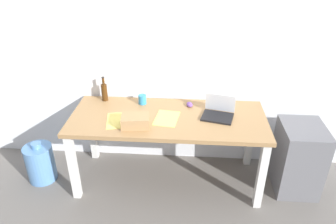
% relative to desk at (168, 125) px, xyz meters
% --- Properties ---
extents(ground_plane, '(8.00, 8.00, 0.00)m').
position_rel_desk_xyz_m(ground_plane, '(0.00, 0.00, -0.66)').
color(ground_plane, slate).
extents(back_wall, '(5.20, 0.08, 2.60)m').
position_rel_desk_xyz_m(back_wall, '(0.00, 0.44, 0.64)').
color(back_wall, white).
rests_on(back_wall, ground).
extents(desk, '(1.86, 0.77, 0.76)m').
position_rel_desk_xyz_m(desk, '(0.00, 0.00, 0.00)').
color(desk, '#A37A4C').
rests_on(desk, ground).
extents(laptop_right, '(0.33, 0.30, 0.20)m').
position_rel_desk_xyz_m(laptop_right, '(0.47, 0.04, 0.13)').
color(laptop_right, black).
rests_on(laptop_right, desk).
extents(beer_bottle, '(0.06, 0.06, 0.26)m').
position_rel_desk_xyz_m(beer_bottle, '(-0.68, 0.30, 0.19)').
color(beer_bottle, '#47280F').
rests_on(beer_bottle, desk).
extents(computer_mouse, '(0.08, 0.11, 0.03)m').
position_rel_desk_xyz_m(computer_mouse, '(0.20, 0.23, 0.11)').
color(computer_mouse, '#724799').
rests_on(computer_mouse, desk).
extents(cardboard_box, '(0.27, 0.21, 0.10)m').
position_rel_desk_xyz_m(cardboard_box, '(-0.28, -0.19, 0.15)').
color(cardboard_box, tan).
rests_on(cardboard_box, desk).
extents(coffee_mug, '(0.08, 0.08, 0.09)m').
position_rel_desk_xyz_m(coffee_mug, '(-0.28, 0.25, 0.14)').
color(coffee_mug, '#338CC6').
rests_on(coffee_mug, desk).
extents(paper_sheet_center, '(0.25, 0.32, 0.00)m').
position_rel_desk_xyz_m(paper_sheet_center, '(-0.01, -0.04, 0.10)').
color(paper_sheet_center, '#F4E06B').
rests_on(paper_sheet_center, desk).
extents(paper_sheet_front_left, '(0.26, 0.33, 0.00)m').
position_rel_desk_xyz_m(paper_sheet_front_left, '(-0.46, -0.11, 0.10)').
color(paper_sheet_front_left, '#F4E06B').
rests_on(paper_sheet_front_left, desk).
extents(water_cooler_jug, '(0.29, 0.29, 0.45)m').
position_rel_desk_xyz_m(water_cooler_jug, '(-1.32, -0.09, -0.46)').
color(water_cooler_jug, '#598CC6').
rests_on(water_cooler_jug, ground).
extents(filing_cabinet, '(0.40, 0.48, 0.70)m').
position_rel_desk_xyz_m(filing_cabinet, '(1.28, -0.01, -0.31)').
color(filing_cabinet, slate).
rests_on(filing_cabinet, ground).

